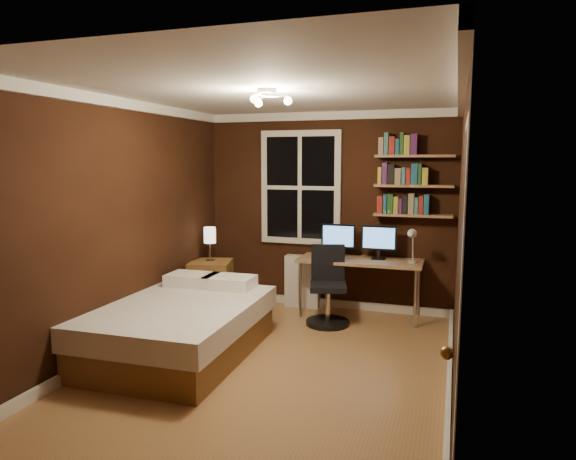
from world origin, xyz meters
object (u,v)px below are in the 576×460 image
(desk, at_px, (360,264))
(monitor_right, at_px, (379,243))
(office_chair, at_px, (328,295))
(desk_lamp, at_px, (412,245))
(radiator, at_px, (303,281))
(bed, at_px, (181,327))
(nightstand, at_px, (211,286))
(monitor_left, at_px, (338,241))
(bedside_lamp, at_px, (210,244))

(desk, xyz_separation_m, monitor_right, (0.21, 0.07, 0.27))
(desk, bearing_deg, office_chair, -126.14)
(desk_lamp, bearing_deg, office_chair, -161.43)
(radiator, bearing_deg, desk_lamp, -11.31)
(desk, distance_m, desk_lamp, 0.69)
(office_chair, bearing_deg, desk, 38.99)
(desk_lamp, bearing_deg, bed, -140.59)
(bed, bearing_deg, nightstand, 104.16)
(radiator, bearing_deg, monitor_left, -12.25)
(bedside_lamp, distance_m, monitor_left, 1.61)
(nightstand, bearing_deg, bed, -88.80)
(monitor_right, bearing_deg, monitor_left, 180.00)
(bed, relative_size, monitor_left, 4.56)
(desk, xyz_separation_m, office_chair, (-0.30, -0.41, -0.31))
(bed, height_order, radiator, radiator)
(nightstand, distance_m, monitor_right, 2.19)
(monitor_left, height_order, office_chair, monitor_left)
(bedside_lamp, xyz_separation_m, desk_lamp, (2.47, 0.22, 0.08))
(bed, xyz_separation_m, monitor_left, (1.15, 1.87, 0.64))
(radiator, distance_m, desk, 0.86)
(monitor_right, bearing_deg, radiator, 173.86)
(bed, distance_m, nightstand, 1.53)
(desk_lamp, bearing_deg, radiator, 168.69)
(radiator, height_order, desk_lamp, desk_lamp)
(desk_lamp, bearing_deg, monitor_right, 157.03)
(nightstand, relative_size, desk, 0.42)
(monitor_right, bearing_deg, desk_lamp, -22.97)
(bedside_lamp, distance_m, radiator, 1.29)
(bed, distance_m, radiator, 2.09)
(bed, bearing_deg, monitor_right, 47.11)
(bed, bearing_deg, bedside_lamp, 104.16)
(nightstand, relative_size, radiator, 0.94)
(nightstand, distance_m, bedside_lamp, 0.53)
(nightstand, distance_m, radiator, 1.19)
(bed, xyz_separation_m, office_chair, (1.14, 1.39, 0.06))
(monitor_right, height_order, desk_lamp, desk_lamp)
(radiator, xyz_separation_m, desk, (0.78, -0.18, 0.31))
(bed, height_order, monitor_left, monitor_left)
(office_chair, bearing_deg, bed, -144.40)
(desk_lamp, xyz_separation_m, office_chair, (-0.92, -0.31, -0.59))
(nightstand, relative_size, monitor_left, 1.48)
(monitor_right, bearing_deg, nightstand, -169.14)
(monitor_right, bearing_deg, desk, -160.62)
(radiator, relative_size, desk_lamp, 1.53)
(desk, height_order, monitor_right, monitor_right)
(bedside_lamp, height_order, monitor_right, monitor_right)
(bed, relative_size, office_chair, 2.11)
(nightstand, bearing_deg, bedside_lamp, 0.00)
(nightstand, bearing_deg, office_chair, -17.50)
(nightstand, xyz_separation_m, monitor_right, (2.06, 0.40, 0.60))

